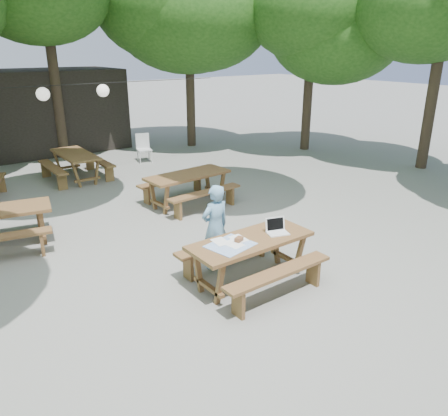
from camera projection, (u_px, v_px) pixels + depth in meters
The scene contains 10 objects.
ground at pixel (172, 264), 7.56m from camera, with size 80.00×80.00×0.00m, color slate.
pavilion at pixel (32, 112), 15.28m from camera, with size 6.00×3.00×2.80m, color black.
main_picnic_table at pixel (250, 260), 6.87m from camera, with size 2.00×1.58×0.75m.
picnic_table_ne at pixel (188, 189), 10.32m from camera, with size 2.05×1.70×0.75m.
picnic_table_far_e at pixel (76, 166), 12.28m from camera, with size 1.58×2.00×0.75m.
woman at pixel (215, 227), 7.24m from camera, with size 0.53×0.35×1.46m, color #6A9BC1.
plastic_chair at pixel (144, 154), 14.21m from camera, with size 0.54×0.54×0.90m.
laptop at pixel (277, 229), 6.96m from camera, with size 0.40×0.35×0.24m.
tabletop_clutter at pixel (232, 244), 6.55m from camera, with size 0.75×0.67×0.08m.
paper_lanterns at pixel (43, 94), 11.15m from camera, with size 9.00×0.34×0.38m.
Camera 1 is at (-3.28, -5.97, 3.55)m, focal length 35.00 mm.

